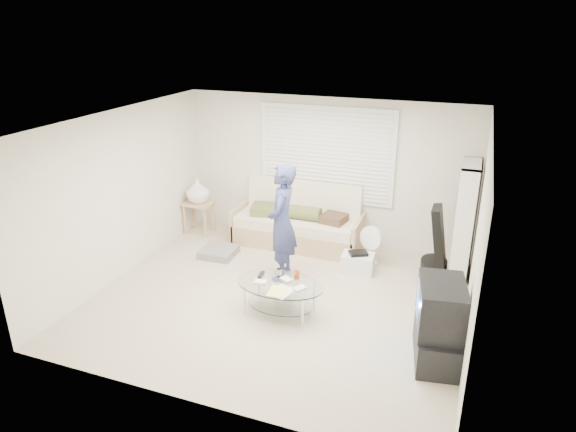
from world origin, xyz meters
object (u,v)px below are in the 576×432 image
at_px(coffee_table, 280,289).
at_px(bookshelf, 465,220).
at_px(futon_sofa, 298,224).
at_px(tv_unit, 439,323).

bearing_deg(coffee_table, bookshelf, 42.97).
bearing_deg(futon_sofa, bookshelf, -4.11).
relative_size(bookshelf, coffee_table, 1.48).
relative_size(futon_sofa, tv_unit, 2.26).
bearing_deg(futon_sofa, tv_unit, -44.29).
height_order(tv_unit, coffee_table, tv_unit).
relative_size(tv_unit, coffee_table, 0.82).
distance_m(futon_sofa, bookshelf, 2.75).
distance_m(bookshelf, tv_unit, 2.35).
bearing_deg(bookshelf, coffee_table, -137.03).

